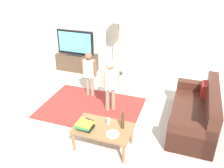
% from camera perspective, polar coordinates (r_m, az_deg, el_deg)
% --- Properties ---
extents(ground, '(7.80, 7.80, 0.00)m').
position_cam_1_polar(ground, '(4.94, -2.33, -9.78)').
color(ground, beige).
extents(wall_back, '(6.00, 0.12, 2.70)m').
position_cam_1_polar(wall_back, '(6.99, 6.69, 13.84)').
color(wall_back, silver).
rests_on(wall_back, ground).
extents(area_rug, '(2.20, 1.60, 0.01)m').
position_cam_1_polar(area_rug, '(5.49, -4.98, -5.55)').
color(area_rug, '#9E2D28').
rests_on(area_rug, ground).
extents(tv_stand, '(1.20, 0.44, 0.50)m').
position_cam_1_polar(tv_stand, '(7.27, -8.27, 5.09)').
color(tv_stand, '#4C3828').
rests_on(tv_stand, ground).
extents(tv, '(1.10, 0.28, 0.71)m').
position_cam_1_polar(tv, '(7.04, -8.68, 9.57)').
color(tv, black).
rests_on(tv, tv_stand).
extents(couch, '(0.80, 1.80, 0.86)m').
position_cam_1_polar(couch, '(5.03, 19.51, -6.79)').
color(couch, '#472319').
rests_on(couch, ground).
extents(floor_lamp, '(0.36, 0.36, 1.78)m').
position_cam_1_polar(floor_lamp, '(6.55, 1.57, 14.82)').
color(floor_lamp, '#262626').
rests_on(floor_lamp, ground).
extents(child_near_tv, '(0.37, 0.18, 1.10)m').
position_cam_1_polar(child_near_tv, '(5.67, -5.40, 3.21)').
color(child_near_tv, gray).
rests_on(child_near_tv, ground).
extents(child_center, '(0.35, 0.25, 1.18)m').
position_cam_1_polar(child_center, '(5.05, -0.41, 0.67)').
color(child_center, gray).
rests_on(child_center, ground).
extents(coffee_table, '(1.00, 0.60, 0.42)m').
position_cam_1_polar(coffee_table, '(4.24, -2.13, -10.74)').
color(coffee_table, olive).
rests_on(coffee_table, ground).
extents(book_stack, '(0.29, 0.24, 0.11)m').
position_cam_1_polar(book_stack, '(4.18, -6.42, -9.72)').
color(book_stack, black).
rests_on(book_stack, coffee_table).
extents(bottle, '(0.06, 0.06, 0.33)m').
position_cam_1_polar(bottle, '(4.11, 2.55, -8.76)').
color(bottle, '#4C3319').
rests_on(bottle, coffee_table).
extents(tv_remote, '(0.18, 0.09, 0.02)m').
position_cam_1_polar(tv_remote, '(4.37, -5.37, -8.52)').
color(tv_remote, black).
rests_on(tv_remote, coffee_table).
extents(soda_can, '(0.07, 0.07, 0.12)m').
position_cam_1_polar(soda_can, '(4.24, -0.93, -8.78)').
color(soda_can, silver).
rests_on(soda_can, coffee_table).
extents(plate, '(0.22, 0.22, 0.02)m').
position_cam_1_polar(plate, '(4.05, 0.20, -11.75)').
color(plate, white).
rests_on(plate, coffee_table).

